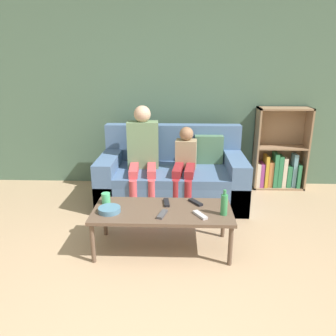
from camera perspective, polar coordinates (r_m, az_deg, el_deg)
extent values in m
plane|color=tan|center=(2.39, -3.48, -26.61)|extent=(22.00, 22.00, 0.00)
cube|color=#4C6B56|center=(4.59, -0.36, 13.12)|extent=(12.00, 0.06, 2.60)
cube|color=#4C6B93|center=(4.12, 0.71, -3.59)|extent=(1.76, 0.95, 0.34)
cube|color=#466288|center=(3.96, 0.69, -1.10)|extent=(1.32, 0.77, 0.10)
cube|color=#4C6B93|center=(4.34, 0.86, 4.51)|extent=(1.76, 0.18, 0.47)
cube|color=#4C6B93|center=(4.16, -9.96, -1.74)|extent=(0.22, 0.95, 0.60)
cube|color=#4C6B93|center=(4.13, 11.48, -1.98)|extent=(0.22, 0.95, 0.60)
cube|color=#4C7556|center=(4.22, 7.09, 3.22)|extent=(0.36, 0.12, 0.36)
cube|color=#8E7051|center=(4.65, 15.08, 3.30)|extent=(0.02, 0.28, 1.12)
cube|color=#8E7051|center=(4.85, 22.84, 3.08)|extent=(0.02, 0.28, 1.12)
cube|color=#8E7051|center=(4.86, 18.62, 3.58)|extent=(0.69, 0.02, 1.12)
cube|color=#8E7051|center=(4.89, 18.41, -3.01)|extent=(0.69, 0.28, 0.02)
cube|color=#8E7051|center=(4.73, 19.07, 3.46)|extent=(0.65, 0.28, 0.02)
cube|color=#8E7051|center=(4.64, 19.73, 9.75)|extent=(0.69, 0.28, 0.02)
cube|color=beige|center=(4.75, 15.22, -1.05)|extent=(0.05, 0.22, 0.33)
cube|color=#993D84|center=(4.76, 15.90, -1.03)|extent=(0.05, 0.20, 0.34)
cube|color=gold|center=(4.76, 16.59, -0.44)|extent=(0.04, 0.22, 0.44)
cube|color=#B77542|center=(4.78, 17.30, -0.93)|extent=(0.06, 0.17, 0.36)
cube|color=#2D7A4C|center=(4.79, 18.06, -0.25)|extent=(0.05, 0.20, 0.48)
cube|color=#2D7A4C|center=(4.81, 18.77, -0.47)|extent=(0.06, 0.18, 0.44)
cube|color=beige|center=(4.83, 19.45, -0.64)|extent=(0.05, 0.18, 0.41)
cube|color=#2D7A4C|center=(4.87, 20.13, -1.28)|extent=(0.06, 0.17, 0.30)
cube|color=#6699A8|center=(4.86, 21.01, -0.35)|extent=(0.05, 0.16, 0.47)
cube|color=#2D7A4C|center=(4.91, 21.54, -1.10)|extent=(0.05, 0.22, 0.33)
cylinder|color=brown|center=(2.98, -12.98, -12.64)|extent=(0.04, 0.04, 0.37)
cylinder|color=brown|center=(2.92, 10.81, -13.16)|extent=(0.04, 0.04, 0.37)
cylinder|color=brown|center=(3.40, -10.92, -8.54)|extent=(0.04, 0.04, 0.37)
cylinder|color=brown|center=(3.34, 9.60, -8.89)|extent=(0.04, 0.04, 0.37)
cube|color=brown|center=(3.01, -0.98, -7.52)|extent=(1.27, 0.57, 0.03)
cylinder|color=#C6474C|center=(3.70, -6.04, -5.40)|extent=(0.10, 0.10, 0.44)
cylinder|color=#C6474C|center=(3.70, -2.83, -5.37)|extent=(0.10, 0.10, 0.44)
cube|color=#C6474C|center=(3.84, -5.95, -0.31)|extent=(0.13, 0.43, 0.09)
cube|color=#C6474C|center=(3.84, -2.87, -0.27)|extent=(0.13, 0.43, 0.09)
cube|color=#66845B|center=(4.02, -4.38, 4.07)|extent=(0.39, 0.23, 0.57)
sphere|color=#D1A889|center=(3.95, -4.51, 9.35)|extent=(0.20, 0.20, 0.20)
cylinder|color=maroon|center=(3.69, 1.33, -5.37)|extent=(0.10, 0.10, 0.44)
cylinder|color=maroon|center=(3.68, 3.47, -5.48)|extent=(0.10, 0.10, 0.44)
cube|color=maroon|center=(3.83, 1.79, -0.28)|extent=(0.14, 0.43, 0.09)
cube|color=maroon|center=(3.82, 3.84, -0.36)|extent=(0.14, 0.43, 0.09)
cube|color=#9E8966|center=(4.03, 3.16, 2.50)|extent=(0.27, 0.22, 0.34)
sphere|color=#936B4C|center=(3.97, 3.22, 5.96)|extent=(0.17, 0.17, 0.17)
cylinder|color=#4CB77A|center=(3.17, -10.76, -5.20)|extent=(0.08, 0.08, 0.10)
cube|color=#B7B7BC|center=(2.89, 5.61, -8.13)|extent=(0.13, 0.17, 0.02)
cube|color=#47474C|center=(2.89, -1.00, -8.05)|extent=(0.09, 0.18, 0.02)
cube|color=black|center=(3.12, -0.26, -6.04)|extent=(0.07, 0.17, 0.02)
cube|color=black|center=(3.14, 4.82, -5.97)|extent=(0.14, 0.17, 0.02)
cylinder|color=teal|center=(2.99, -10.16, -7.16)|extent=(0.20, 0.20, 0.05)
cylinder|color=#33844C|center=(2.91, 9.75, -6.35)|extent=(0.06, 0.06, 0.19)
cylinder|color=#33844C|center=(2.87, 9.87, -4.22)|extent=(0.03, 0.03, 0.05)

